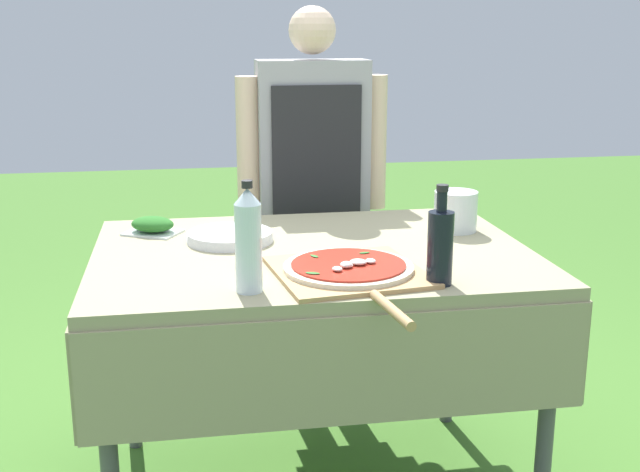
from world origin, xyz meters
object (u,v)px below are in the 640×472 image
(prep_table, at_px, (313,279))
(oil_bottle, at_px, (440,246))
(person_cook, at_px, (313,176))
(water_bottle, at_px, (248,240))
(herb_container, at_px, (153,225))
(plate_stack, at_px, (230,237))
(mixing_tub, at_px, (456,211))
(pizza_on_peel, at_px, (350,270))

(prep_table, distance_m, oil_bottle, 0.49)
(prep_table, xyz_separation_m, person_cook, (0.11, 0.70, 0.17))
(oil_bottle, relative_size, water_bottle, 0.92)
(herb_container, xyz_separation_m, plate_stack, (0.23, -0.13, -0.01))
(water_bottle, height_order, mixing_tub, water_bottle)
(pizza_on_peel, height_order, water_bottle, water_bottle)
(water_bottle, distance_m, herb_container, 0.67)
(water_bottle, distance_m, mixing_tub, 0.85)
(plate_stack, bearing_deg, oil_bottle, -45.35)
(pizza_on_peel, height_order, plate_stack, pizza_on_peel)
(pizza_on_peel, xyz_separation_m, oil_bottle, (0.21, -0.11, 0.09))
(person_cook, xyz_separation_m, herb_container, (-0.57, -0.44, -0.06))
(oil_bottle, distance_m, water_bottle, 0.47)
(mixing_tub, distance_m, plate_stack, 0.71)
(person_cook, bearing_deg, water_bottle, 72.23)
(mixing_tub, xyz_separation_m, plate_stack, (-0.71, -0.01, -0.05))
(person_cook, bearing_deg, prep_table, 80.27)
(prep_table, bearing_deg, herb_container, 149.88)
(pizza_on_peel, relative_size, herb_container, 3.10)
(oil_bottle, relative_size, mixing_tub, 1.87)
(pizza_on_peel, distance_m, plate_stack, 0.48)
(prep_table, height_order, mixing_tub, mixing_tub)
(water_bottle, bearing_deg, oil_bottle, -2.83)
(water_bottle, height_order, herb_container, water_bottle)
(person_cook, xyz_separation_m, water_bottle, (-0.32, -1.04, 0.05))
(prep_table, relative_size, mixing_tub, 9.34)
(oil_bottle, bearing_deg, person_cook, 97.92)
(pizza_on_peel, distance_m, oil_bottle, 0.25)
(pizza_on_peel, relative_size, plate_stack, 2.38)
(person_cook, xyz_separation_m, oil_bottle, (0.15, -1.07, 0.02))
(person_cook, relative_size, pizza_on_peel, 2.42)
(water_bottle, relative_size, plate_stack, 1.06)
(mixing_tub, height_order, plate_stack, mixing_tub)
(person_cook, bearing_deg, mixing_tub, 122.64)
(prep_table, xyz_separation_m, plate_stack, (-0.23, 0.13, 0.10))
(mixing_tub, bearing_deg, pizza_on_peel, -136.23)
(water_bottle, bearing_deg, plate_stack, 92.31)
(prep_table, height_order, person_cook, person_cook)
(herb_container, bearing_deg, mixing_tub, -7.32)
(person_cook, xyz_separation_m, plate_stack, (-0.34, -0.57, -0.07))
(prep_table, bearing_deg, pizza_on_peel, -77.58)
(pizza_on_peel, relative_size, water_bottle, 2.25)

